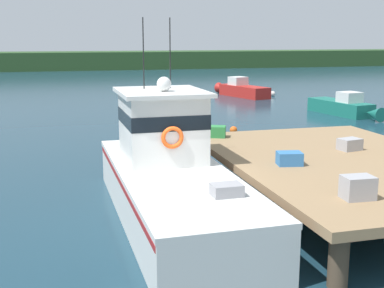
{
  "coord_description": "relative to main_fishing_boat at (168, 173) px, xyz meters",
  "views": [
    {
      "loc": [
        -2.42,
        -11.38,
        4.29
      ],
      "look_at": [
        1.2,
        1.95,
        1.4
      ],
      "focal_mm": 47.6,
      "sensor_mm": 36.0,
      "label": 1
    }
  ],
  "objects": [
    {
      "name": "moored_boat_off_the_point",
      "position": [
        13.18,
        13.38,
        -0.54
      ],
      "size": [
        2.0,
        5.4,
        1.35
      ],
      "color": "#196B5B",
      "rests_on": "ground"
    },
    {
      "name": "far_shoreline",
      "position": [
        -0.19,
        61.48,
        0.19
      ],
      "size": [
        120.0,
        8.0,
        2.4
      ],
      "primitive_type": "cube",
      "color": "#284723",
      "rests_on": "ground"
    },
    {
      "name": "ground_plane",
      "position": [
        -0.19,
        -0.52,
        -1.01
      ],
      "size": [
        200.0,
        200.0,
        0.0
      ],
      "primitive_type": "plane",
      "color": "#193847"
    },
    {
      "name": "dock",
      "position": [
        4.61,
        -0.52,
        0.07
      ],
      "size": [
        6.0,
        9.0,
        1.2
      ],
      "color": "#4C3D2D",
      "rests_on": "ground"
    },
    {
      "name": "crate_single_far",
      "position": [
        3.01,
        -3.55,
        0.42
      ],
      "size": [
        0.62,
        0.47,
        0.46
      ],
      "primitive_type": "cube",
      "rotation": [
        0.0,
        0.0,
        -0.05
      ],
      "color": "#9E9EA3",
      "rests_on": "dock"
    },
    {
      "name": "crate_stack_near_edge",
      "position": [
        5.31,
        0.41,
        0.36
      ],
      "size": [
        0.67,
        0.55,
        0.33
      ],
      "primitive_type": "cube",
      "rotation": [
        0.0,
        0.0,
        0.19
      ],
      "color": "#9E9EA3",
      "rests_on": "dock"
    },
    {
      "name": "crate_stack_mid_dock",
      "position": [
        2.27,
        3.2,
        0.37
      ],
      "size": [
        0.72,
        0.64,
        0.35
      ],
      "primitive_type": "cube",
      "rotation": [
        0.0,
        0.0,
        -0.39
      ],
      "color": "#2D8442",
      "rests_on": "dock"
    },
    {
      "name": "moored_boat_mid_harbor",
      "position": [
        10.9,
        23.89,
        -0.52
      ],
      "size": [
        2.65,
        5.69,
        1.43
      ],
      "color": "red",
      "rests_on": "ground"
    },
    {
      "name": "crate_single_by_cleat",
      "position": [
        2.92,
        -0.72,
        0.36
      ],
      "size": [
        0.67,
        0.54,
        0.32
      ],
      "primitive_type": "cube",
      "rotation": [
        0.0,
        0.0,
        -0.19
      ],
      "color": "#3370B2",
      "rests_on": "dock"
    },
    {
      "name": "main_fishing_boat",
      "position": [
        0.0,
        0.0,
        0.0
      ],
      "size": [
        2.63,
        9.82,
        4.8
      ],
      "color": "silver",
      "rests_on": "ground"
    },
    {
      "name": "mooring_buoy_channel_marker",
      "position": [
        5.19,
        9.63,
        -0.84
      ],
      "size": [
        0.34,
        0.34,
        0.34
      ],
      "primitive_type": "sphere",
      "color": "#EA5B19",
      "rests_on": "ground"
    },
    {
      "name": "mooring_buoy_inshore",
      "position": [
        13.23,
        23.3,
        -0.82
      ],
      "size": [
        0.38,
        0.38,
        0.38
      ],
      "primitive_type": "sphere",
      "color": "silver",
      "rests_on": "ground"
    },
    {
      "name": "mooring_buoy_spare_mooring",
      "position": [
        4.28,
        16.93,
        -0.79
      ],
      "size": [
        0.43,
        0.43,
        0.43
      ],
      "primitive_type": "sphere",
      "color": "red",
      "rests_on": "ground"
    }
  ]
}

